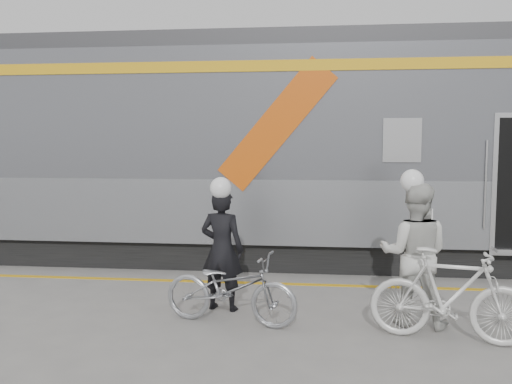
# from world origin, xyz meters

# --- Properties ---
(ground) EXTENTS (90.00, 90.00, 0.00)m
(ground) POSITION_xyz_m (0.00, 0.00, 0.00)
(ground) COLOR slate
(ground) RESTS_ON ground
(train) EXTENTS (24.00, 3.17, 4.10)m
(train) POSITION_xyz_m (1.40, 4.19, 2.05)
(train) COLOR black
(train) RESTS_ON ground
(safety_strip) EXTENTS (24.00, 0.12, 0.01)m
(safety_strip) POSITION_xyz_m (0.00, 2.15, 0.00)
(safety_strip) COLOR gold
(safety_strip) RESTS_ON ground
(man) EXTENTS (0.65, 0.50, 1.61)m
(man) POSITION_xyz_m (-0.98, 0.79, 0.81)
(man) COLOR black
(man) RESTS_ON ground
(bicycle_left) EXTENTS (1.78, 0.92, 0.89)m
(bicycle_left) POSITION_xyz_m (-0.78, 0.24, 0.44)
(bicycle_left) COLOR #97999E
(bicycle_left) RESTS_ON ground
(woman) EXTENTS (0.96, 0.82, 1.74)m
(woman) POSITION_xyz_m (1.44, 0.47, 0.87)
(woman) COLOR beige
(woman) RESTS_ON ground
(bicycle_right) EXTENTS (1.82, 0.85, 1.05)m
(bicycle_right) POSITION_xyz_m (1.74, -0.08, 0.53)
(bicycle_right) COLOR beige
(bicycle_right) RESTS_ON ground
(helmet_man) EXTENTS (0.28, 0.28, 0.28)m
(helmet_man) POSITION_xyz_m (-0.98, 0.79, 1.75)
(helmet_man) COLOR white
(helmet_man) RESTS_ON man
(helmet_woman) EXTENTS (0.28, 0.28, 0.28)m
(helmet_woman) POSITION_xyz_m (1.44, 0.47, 1.88)
(helmet_woman) COLOR white
(helmet_woman) RESTS_ON woman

